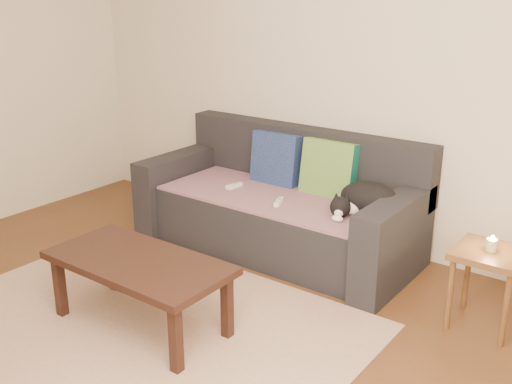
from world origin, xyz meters
TOP-DOWN VIEW (x-y plane):
  - ground at (0.00, 0.00)m, footprint 4.50×4.50m
  - back_wall at (0.00, 2.00)m, footprint 4.50×0.04m
  - sofa at (0.00, 1.57)m, footprint 2.10×0.94m
  - throw_blanket at (0.00, 1.48)m, footprint 1.66×0.74m
  - cushion_navy at (-0.16, 1.74)m, footprint 0.40×0.14m
  - cushion_green at (0.31, 1.74)m, footprint 0.42×0.17m
  - cat at (0.72, 1.54)m, footprint 0.52×0.50m
  - wii_remote_a at (-0.34, 1.44)m, footprint 0.05×0.15m
  - wii_remote_b at (0.14, 1.35)m, footprint 0.09×0.15m
  - side_table at (1.60, 1.33)m, footprint 0.38×0.38m
  - candle at (1.60, 1.33)m, footprint 0.06×0.06m
  - rug at (0.00, 0.15)m, footprint 2.50×1.80m
  - coffee_table at (0.01, 0.14)m, footprint 1.08×0.54m

SIDE VIEW (x-z plane):
  - ground at x=0.00m, z-range 0.00..0.00m
  - rug at x=0.00m, z-range 0.00..0.01m
  - sofa at x=0.00m, z-range -0.13..0.74m
  - coffee_table at x=0.01m, z-range 0.16..0.59m
  - side_table at x=1.60m, z-range 0.16..0.63m
  - throw_blanket at x=0.00m, z-range 0.42..0.44m
  - wii_remote_a at x=-0.34m, z-range 0.44..0.47m
  - wii_remote_b at x=0.14m, z-range 0.44..0.47m
  - candle at x=1.60m, z-range 0.47..0.56m
  - cat at x=0.72m, z-range 0.44..0.65m
  - cushion_navy at x=-0.16m, z-range 0.43..0.83m
  - cushion_green at x=0.31m, z-range 0.42..0.84m
  - back_wall at x=0.00m, z-range 0.00..2.60m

